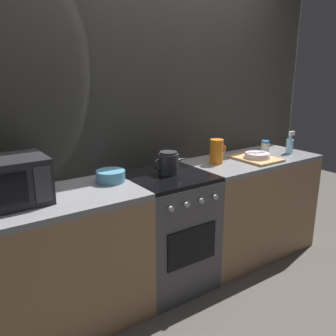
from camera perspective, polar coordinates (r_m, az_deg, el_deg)
name	(u,v)px	position (r m, az deg, el deg)	size (l,w,h in m)	color
ground_plane	(168,281)	(3.00, -0.07, -17.74)	(8.00, 8.00, 0.00)	#47423D
back_wall	(144,128)	(2.81, -3.84, 6.37)	(3.60, 0.05, 2.40)	#B2AD9E
counter_left	(51,266)	(2.44, -18.32, -14.72)	(1.20, 0.60, 0.90)	#997251
stove_unit	(168,230)	(2.78, -0.06, -10.00)	(0.60, 0.63, 0.90)	#4C4C51
counter_right	(249,206)	(3.33, 12.84, -5.90)	(1.20, 0.60, 0.90)	#997251
microwave	(5,182)	(2.22, -24.71, -2.01)	(0.46, 0.35, 0.27)	black
kettle	(169,163)	(2.63, 0.08, 0.84)	(0.28, 0.15, 0.17)	#262628
mixing_bowl	(111,176)	(2.48, -9.20, -1.29)	(0.20, 0.20, 0.08)	teal
pitcher	(217,151)	(2.93, 7.81, 2.66)	(0.16, 0.11, 0.20)	orange
dish_pile	(256,157)	(3.13, 13.95, 1.72)	(0.30, 0.40, 0.07)	tan
spice_jar	(265,146)	(3.45, 15.34, 3.37)	(0.08, 0.08, 0.10)	silver
spray_bottle	(290,145)	(3.44, 18.96, 3.54)	(0.08, 0.06, 0.20)	#8CCCE5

